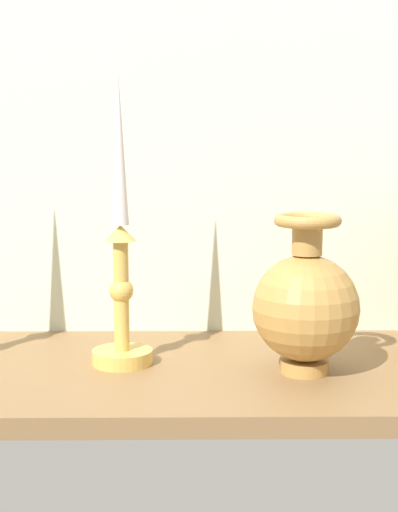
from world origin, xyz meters
TOP-DOWN VIEW (x-y plane):
  - ground_plane at (0.00, 0.00)cm, footprint 100.00×36.00cm
  - back_wall at (0.00, 18.50)cm, footprint 120.00×2.00cm
  - candlestick_tall_left at (-10.45, 0.81)cm, footprint 7.73×7.73cm
  - brass_vase_bulbous at (12.18, -3.18)cm, footprint 12.99×12.99cm

SIDE VIEW (x-z plane):
  - ground_plane at x=0.00cm, z-range -2.40..0.00cm
  - brass_vase_bulbous at x=12.18cm, z-range -1.19..18.27cm
  - candlestick_tall_left at x=-10.45cm, z-range -6.01..31.49cm
  - back_wall at x=0.00cm, z-range 0.00..65.00cm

